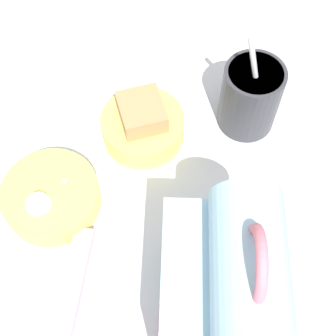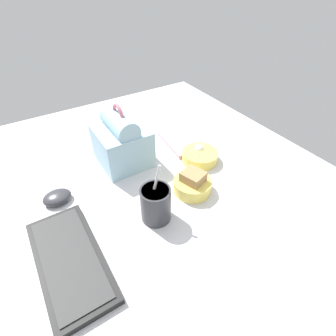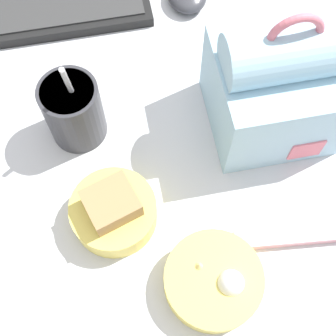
{
  "view_description": "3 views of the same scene",
  "coord_description": "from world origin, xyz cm",
  "px_view_note": "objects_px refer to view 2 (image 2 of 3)",
  "views": [
    {
      "loc": [
        31.99,
        -1.96,
        58.01
      ],
      "look_at": [
        3.51,
        -2.8,
        7.0
      ],
      "focal_mm": 50.0,
      "sensor_mm": 36.0,
      "label": 1
    },
    {
      "loc": [
        -49.66,
        30.46,
        58.37
      ],
      "look_at": [
        3.51,
        -2.8,
        7.0
      ],
      "focal_mm": 28.0,
      "sensor_mm": 36.0,
      "label": 2
    },
    {
      "loc": [
        -1.22,
        -27.5,
        63.09
      ],
      "look_at": [
        3.51,
        -2.8,
        7.0
      ],
      "focal_mm": 50.0,
      "sensor_mm": 36.0,
      "label": 3
    }
  ],
  "objects_px": {
    "bento_bowl_snacks": "(200,156)",
    "chopstick_case": "(170,144)",
    "lunch_bag": "(122,142)",
    "keyboard": "(70,260)",
    "bento_bowl_sandwich": "(193,184)",
    "computer_mouse": "(57,197)",
    "soup_cup": "(156,204)"
  },
  "relations": [
    {
      "from": "lunch_bag",
      "to": "bento_bowl_sandwich",
      "type": "xyz_separation_m",
      "value": [
        -0.24,
        -0.11,
        -0.06
      ]
    },
    {
      "from": "chopstick_case",
      "to": "lunch_bag",
      "type": "bearing_deg",
      "value": 89.37
    },
    {
      "from": "bento_bowl_sandwich",
      "to": "bento_bowl_snacks",
      "type": "relative_size",
      "value": 0.92
    },
    {
      "from": "lunch_bag",
      "to": "computer_mouse",
      "type": "xyz_separation_m",
      "value": [
        -0.07,
        0.25,
        -0.07
      ]
    },
    {
      "from": "lunch_bag",
      "to": "bento_bowl_snacks",
      "type": "height_order",
      "value": "lunch_bag"
    },
    {
      "from": "lunch_bag",
      "to": "computer_mouse",
      "type": "relative_size",
      "value": 2.7
    },
    {
      "from": "keyboard",
      "to": "lunch_bag",
      "type": "bearing_deg",
      "value": -43.33
    },
    {
      "from": "lunch_bag",
      "to": "soup_cup",
      "type": "relative_size",
      "value": 1.26
    },
    {
      "from": "keyboard",
      "to": "lunch_bag",
      "type": "relative_size",
      "value": 1.42
    },
    {
      "from": "computer_mouse",
      "to": "keyboard",
      "type": "bearing_deg",
      "value": 173.15
    },
    {
      "from": "bento_bowl_sandwich",
      "to": "chopstick_case",
      "type": "bearing_deg",
      "value": -17.05
    },
    {
      "from": "keyboard",
      "to": "chopstick_case",
      "type": "relative_size",
      "value": 1.65
    },
    {
      "from": "lunch_bag",
      "to": "bento_bowl_snacks",
      "type": "relative_size",
      "value": 1.75
    },
    {
      "from": "bento_bowl_snacks",
      "to": "computer_mouse",
      "type": "bearing_deg",
      "value": 82.17
    },
    {
      "from": "bento_bowl_snacks",
      "to": "chopstick_case",
      "type": "distance_m",
      "value": 0.14
    },
    {
      "from": "lunch_bag",
      "to": "chopstick_case",
      "type": "height_order",
      "value": "lunch_bag"
    },
    {
      "from": "chopstick_case",
      "to": "keyboard",
      "type": "bearing_deg",
      "value": 121.83
    },
    {
      "from": "lunch_bag",
      "to": "chopstick_case",
      "type": "distance_m",
      "value": 0.2
    },
    {
      "from": "chopstick_case",
      "to": "soup_cup",
      "type": "bearing_deg",
      "value": 141.26
    },
    {
      "from": "bento_bowl_snacks",
      "to": "chopstick_case",
      "type": "bearing_deg",
      "value": 15.77
    },
    {
      "from": "bento_bowl_snacks",
      "to": "computer_mouse",
      "type": "height_order",
      "value": "bento_bowl_snacks"
    },
    {
      "from": "lunch_bag",
      "to": "bento_bowl_snacks",
      "type": "xyz_separation_m",
      "value": [
        -0.13,
        -0.23,
        -0.06
      ]
    },
    {
      "from": "soup_cup",
      "to": "bento_bowl_sandwich",
      "type": "height_order",
      "value": "soup_cup"
    },
    {
      "from": "soup_cup",
      "to": "computer_mouse",
      "type": "xyz_separation_m",
      "value": [
        0.21,
        0.21,
        -0.04
      ]
    },
    {
      "from": "lunch_bag",
      "to": "soup_cup",
      "type": "xyz_separation_m",
      "value": [
        -0.28,
        0.03,
        -0.03
      ]
    },
    {
      "from": "computer_mouse",
      "to": "chopstick_case",
      "type": "distance_m",
      "value": 0.44
    },
    {
      "from": "keyboard",
      "to": "bento_bowl_snacks",
      "type": "xyz_separation_m",
      "value": [
        0.15,
        -0.5,
        0.01
      ]
    },
    {
      "from": "keyboard",
      "to": "soup_cup",
      "type": "distance_m",
      "value": 0.24
    },
    {
      "from": "keyboard",
      "to": "bento_bowl_sandwich",
      "type": "height_order",
      "value": "bento_bowl_sandwich"
    },
    {
      "from": "keyboard",
      "to": "bento_bowl_sandwich",
      "type": "xyz_separation_m",
      "value": [
        0.04,
        -0.39,
        0.02
      ]
    },
    {
      "from": "bento_bowl_sandwich",
      "to": "computer_mouse",
      "type": "xyz_separation_m",
      "value": [
        0.17,
        0.36,
        -0.01
      ]
    },
    {
      "from": "keyboard",
      "to": "computer_mouse",
      "type": "relative_size",
      "value": 3.82
    }
  ]
}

